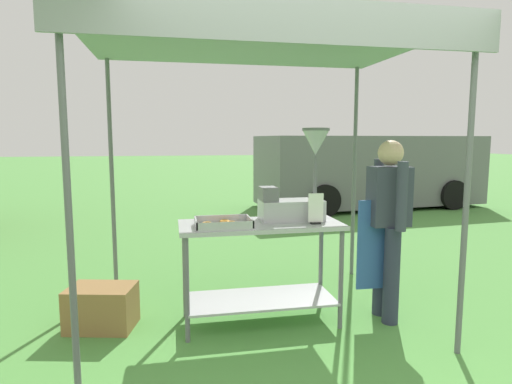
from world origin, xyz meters
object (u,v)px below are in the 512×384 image
(donut_tray, at_px, (224,224))
(menu_sign, at_px, (316,211))
(stall_canopy, at_px, (258,47))
(donut_fryer, at_px, (297,189))
(donut_cart, at_px, (260,252))
(supply_crate, at_px, (102,307))
(van_grey, at_px, (369,170))
(vendor, at_px, (387,220))

(donut_tray, bearing_deg, menu_sign, -2.44)
(stall_canopy, height_order, donut_fryer, stall_canopy)
(stall_canopy, bearing_deg, donut_cart, -90.00)
(menu_sign, bearing_deg, stall_canopy, 152.12)
(donut_tray, xyz_separation_m, menu_sign, (0.78, -0.03, 0.09))
(donut_fryer, relative_size, supply_crate, 1.32)
(donut_fryer, relative_size, van_grey, 0.15)
(donut_cart, height_order, supply_crate, donut_cart)
(donut_cart, relative_size, menu_sign, 5.30)
(van_grey, bearing_deg, donut_fryer, -121.29)
(supply_crate, xyz_separation_m, van_grey, (5.26, 5.78, 0.70))
(stall_canopy, distance_m, van_grey, 7.18)
(donut_cart, distance_m, menu_sign, 0.60)
(donut_cart, distance_m, supply_crate, 1.45)
(supply_crate, bearing_deg, donut_fryer, -2.37)
(donut_cart, distance_m, donut_tray, 0.45)
(donut_fryer, xyz_separation_m, vendor, (0.77, -0.22, -0.28))
(van_grey, bearing_deg, menu_sign, -119.60)
(menu_sign, distance_m, van_grey, 6.99)
(donut_cart, height_order, vendor, vendor)
(donut_cart, xyz_separation_m, supply_crate, (-1.36, 0.16, -0.46))
(stall_canopy, height_order, donut_cart, stall_canopy)
(donut_fryer, bearing_deg, donut_cart, -166.22)
(donut_cart, height_order, donut_tray, donut_tray)
(stall_canopy, relative_size, menu_sign, 11.10)
(donut_cart, relative_size, donut_fryer, 1.71)
(supply_crate, distance_m, van_grey, 7.85)
(donut_fryer, height_order, supply_crate, donut_fryer)
(menu_sign, height_order, van_grey, van_grey)
(stall_canopy, height_order, vendor, stall_canopy)
(donut_fryer, height_order, menu_sign, donut_fryer)
(vendor, relative_size, van_grey, 0.30)
(van_grey, bearing_deg, stall_canopy, -123.76)
(vendor, distance_m, van_grey, 6.68)
(stall_canopy, bearing_deg, donut_tray, -148.41)
(stall_canopy, xyz_separation_m, donut_fryer, (0.35, -0.01, -1.21))
(stall_canopy, distance_m, donut_tray, 1.52)
(menu_sign, relative_size, vendor, 0.16)
(stall_canopy, xyz_separation_m, van_grey, (3.90, 5.84, -1.51))
(stall_canopy, distance_m, supply_crate, 2.59)
(donut_tray, distance_m, vendor, 1.45)
(donut_fryer, bearing_deg, donut_tray, -164.28)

